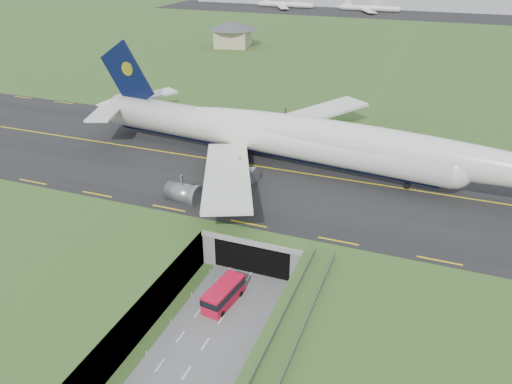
% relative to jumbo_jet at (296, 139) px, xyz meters
% --- Properties ---
extents(ground, '(900.00, 900.00, 0.00)m').
position_rel_jumbo_jet_xyz_m(ground, '(1.58, -35.52, -11.78)').
color(ground, '#2F5823').
rests_on(ground, ground).
extents(airfield_deck, '(800.00, 800.00, 6.00)m').
position_rel_jumbo_jet_xyz_m(airfield_deck, '(1.58, -35.52, -8.78)').
color(airfield_deck, gray).
rests_on(airfield_deck, ground).
extents(trench_road, '(12.00, 75.00, 0.20)m').
position_rel_jumbo_jet_xyz_m(trench_road, '(1.58, -43.02, -11.68)').
color(trench_road, slate).
rests_on(trench_road, ground).
extents(taxiway, '(800.00, 44.00, 0.18)m').
position_rel_jumbo_jet_xyz_m(taxiway, '(1.58, -2.52, -5.69)').
color(taxiway, black).
rests_on(taxiway, airfield_deck).
extents(tunnel_portal, '(17.00, 22.30, 6.00)m').
position_rel_jumbo_jet_xyz_m(tunnel_portal, '(1.58, -18.81, -8.44)').
color(tunnel_portal, gray).
rests_on(tunnel_portal, ground).
extents(jumbo_jet, '(102.84, 64.30, 21.40)m').
position_rel_jumbo_jet_xyz_m(jumbo_jet, '(0.00, 0.00, 0.00)').
color(jumbo_jet, white).
rests_on(jumbo_jet, ground).
extents(shuttle_tram, '(3.79, 7.69, 3.01)m').
position_rel_jumbo_jet_xyz_m(shuttle_tram, '(0.51, -35.42, -10.12)').
color(shuttle_tram, red).
rests_on(shuttle_tram, ground).
extents(service_building, '(21.77, 21.77, 10.37)m').
position_rel_jumbo_jet_xyz_m(service_building, '(-58.93, 107.44, 0.37)').
color(service_building, tan).
rests_on(service_building, ground).
extents(distant_hills, '(700.00, 91.00, 60.00)m').
position_rel_jumbo_jet_xyz_m(distant_hills, '(65.96, 394.48, -15.78)').
color(distant_hills, slate).
rests_on(distant_hills, ground).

